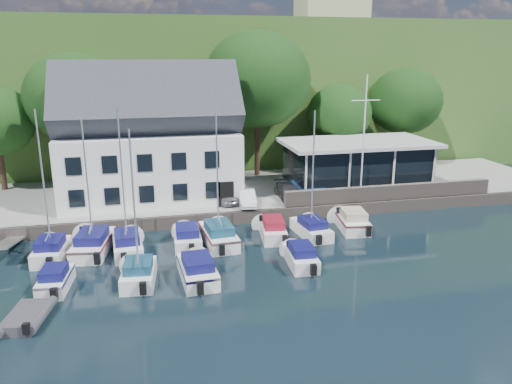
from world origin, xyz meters
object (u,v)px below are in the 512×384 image
at_px(car_white, 247,198).
at_px(boat_r1_2, 123,186).
at_px(boat_r1_4, 217,177).
at_px(boat_r2_1, 134,209).
at_px(club_pavilion, 357,164).
at_px(boat_r2_0, 55,277).
at_px(car_silver, 224,195).
at_px(boat_r2_2, 197,267).
at_px(flagpole, 364,138).
at_px(boat_r1_0, 44,191).
at_px(boat_r1_3, 187,235).
at_px(car_blue, 309,187).
at_px(boat_r1_5, 272,227).
at_px(boat_r2_3, 300,254).
at_px(boat_r1_7, 352,219).
at_px(boat_r1_6, 313,180).
at_px(boat_r1_1, 87,184).
at_px(harbor_building, 150,146).
at_px(car_dgrey, 288,191).
at_px(dinghy_1, 27,315).

height_order(car_white, boat_r1_2, boat_r1_2).
xyz_separation_m(boat_r1_4, boat_r2_1, (-5.36, -4.91, -0.35)).
xyz_separation_m(club_pavilion, boat_r2_0, (-23.76, -13.32, -2.37)).
bearing_deg(car_silver, boat_r2_2, -119.53).
bearing_deg(flagpole, boat_r1_0, -167.62).
bearing_deg(boat_r1_3, car_blue, 32.51).
distance_m(boat_r1_5, boat_r2_3, 4.99).
xyz_separation_m(car_silver, boat_r1_2, (-7.56, -6.54, 2.91)).
height_order(boat_r1_4, boat_r1_7, boat_r1_4).
relative_size(club_pavilion, flagpole, 1.32).
distance_m(boat_r2_1, boat_r2_3, 10.44).
relative_size(boat_r1_3, boat_r1_4, 0.60).
relative_size(boat_r1_6, boat_r2_0, 1.82).
distance_m(boat_r1_0, boat_r1_1, 2.55).
xyz_separation_m(car_silver, car_white, (1.58, -1.15, -0.02)).
bearing_deg(boat_r1_1, boat_r1_6, 8.18).
height_order(car_white, boat_r2_1, boat_r2_1).
bearing_deg(boat_r1_5, car_silver, 119.68).
bearing_deg(boat_r2_1, harbor_building, 91.03).
distance_m(car_white, car_dgrey, 3.87).
relative_size(club_pavilion, boat_r2_2, 2.21).
bearing_deg(car_white, club_pavilion, 23.50).
bearing_deg(boat_r2_0, boat_r1_7, 20.88).
distance_m(boat_r1_1, boat_r1_3, 7.29).
distance_m(flagpole, boat_r1_1, 21.46).
height_order(boat_r1_1, boat_r1_3, boat_r1_1).
xyz_separation_m(boat_r1_1, boat_r1_3, (6.13, -0.14, -3.95)).
bearing_deg(boat_r2_0, car_blue, 37.19).
bearing_deg(flagpole, boat_r2_0, -156.87).
relative_size(car_silver, boat_r2_0, 0.81).
height_order(harbor_building, boat_r1_2, harbor_building).
bearing_deg(boat_r2_3, club_pavilion, 58.09).
bearing_deg(car_white, flagpole, 4.41).
xyz_separation_m(car_blue, boat_r2_2, (-10.78, -11.83, -0.96)).
distance_m(boat_r1_4, boat_r2_0, 11.65).
distance_m(harbor_building, boat_r1_0, 11.48).
bearing_deg(car_white, boat_r2_3, -76.60).
relative_size(car_silver, boat_r1_4, 0.39).
relative_size(boat_r2_1, dinghy_1, 2.69).
xyz_separation_m(car_white, boat_r1_3, (-5.19, -4.92, -0.90)).
bearing_deg(car_white, boat_r1_7, -27.26).
relative_size(boat_r1_5, boat_r1_6, 0.71).
distance_m(boat_r1_0, boat_r1_2, 4.67).
xyz_separation_m(harbor_building, car_silver, (5.60, -2.82, -3.73)).
height_order(car_silver, boat_r1_6, boat_r1_6).
relative_size(harbor_building, boat_r1_3, 2.55).
relative_size(car_white, dinghy_1, 1.13).
distance_m(car_blue, boat_r1_2, 16.54).
relative_size(boat_r1_0, boat_r1_3, 1.58).
distance_m(harbor_building, car_white, 9.02).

